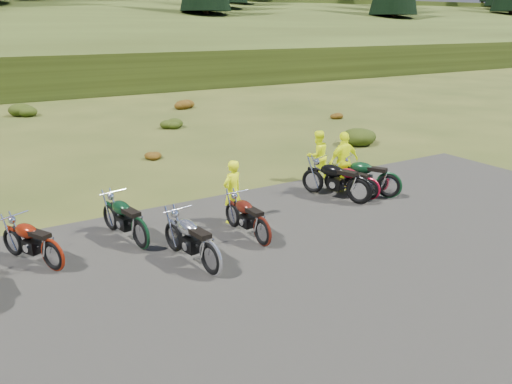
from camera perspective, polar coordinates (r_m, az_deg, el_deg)
ground at (r=12.04m, az=4.94°, el=-5.77°), size 300.00×300.00×0.00m
gravel_pad at (r=10.66m, az=11.28°, el=-9.52°), size 20.00×12.00×0.04m
hill_slope at (r=59.41m, az=-25.05°, el=12.21°), size 300.00×45.97×9.37m
shrub_3 at (r=31.24m, az=-24.94°, el=8.69°), size 1.56×1.56×0.92m
shrub_4 at (r=19.62m, az=-11.87°, el=4.31°), size 0.77×0.77×0.45m
shrub_5 at (r=25.44m, az=-9.71°, el=7.87°), size 1.03×1.03×0.61m
shrub_6 at (r=31.35m, az=-8.34°, el=10.10°), size 1.30×1.30×0.77m
shrub_7 at (r=22.20m, az=11.83°, el=6.59°), size 1.56×1.56×0.92m
shrub_8 at (r=28.04m, az=8.92°, el=8.75°), size 0.77×0.77×0.45m
motorcycle_1 at (r=11.47m, az=-21.96°, el=-8.46°), size 1.55×2.11×1.06m
motorcycle_2 at (r=11.93m, az=-12.91°, el=-6.45°), size 1.15×2.25×1.13m
motorcycle_3 at (r=10.53m, az=-5.11°, el=-9.57°), size 1.06×2.28×1.15m
motorcycle_4 at (r=11.78m, az=0.73°, el=-6.28°), size 0.76×2.04×1.05m
motorcycle_5 at (r=14.71m, az=11.59°, el=-1.45°), size 1.57×2.45×1.22m
motorcycle_6 at (r=15.16m, az=12.79°, el=-0.93°), size 1.25×1.97×0.98m
motorcycle_7 at (r=15.43m, az=14.81°, el=-0.75°), size 1.75×2.32×1.17m
person_middle at (r=12.87m, az=-2.71°, el=-0.08°), size 0.70×0.57×1.67m
person_right_a at (r=16.55m, az=7.02°, el=4.06°), size 0.82×0.65×1.66m
person_right_b at (r=15.61m, az=9.98°, el=3.38°), size 1.09×0.47×1.84m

